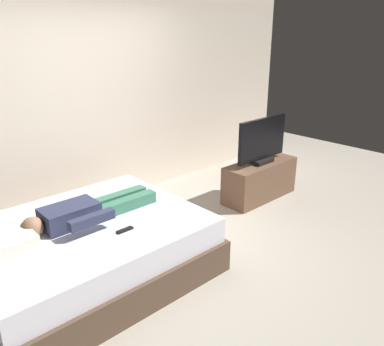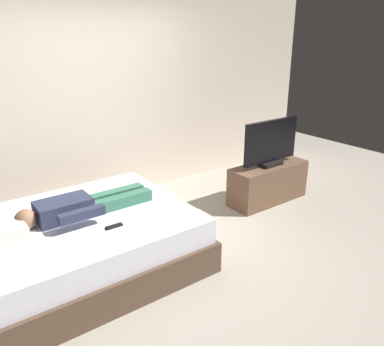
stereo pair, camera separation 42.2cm
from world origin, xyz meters
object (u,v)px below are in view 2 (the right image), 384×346
Objects in this scene: bed at (81,244)px; tv_stand at (268,183)px; tv at (271,144)px; person at (78,207)px; remote at (114,226)px.

tv_stand is (2.57, 0.06, -0.01)m from bed.
tv is (2.57, 0.06, 0.52)m from bed.
person reaches higher than bed.
person is at bearing 59.42° from bed.
tv is (0.00, 0.00, 0.53)m from tv_stand.
remote reaches higher than tv_stand.
tv_stand is at bearing 0.21° from person.
tv is at bearing 1.30° from bed.
tv_stand is 0.53m from tv.
tv_stand is (2.39, 0.41, -0.30)m from remote.
person is (0.03, 0.05, 0.36)m from bed.
person is 1.43× the size of tv.
bed is 2.32× the size of tv.
bed is 0.49m from remote.
person is 8.40× the size of remote.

